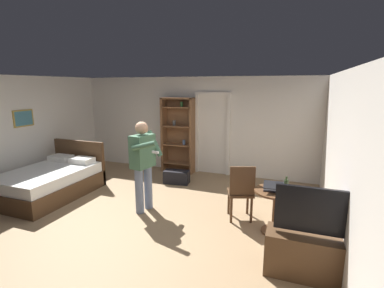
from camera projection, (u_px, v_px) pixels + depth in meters
ground_plane at (137, 215)px, 5.13m from camera, size 7.03×7.03×0.00m
wall_back at (193, 125)px, 7.56m from camera, size 6.63×0.12×2.51m
wall_left at (1, 135)px, 5.99m from camera, size 0.15×5.98×2.51m
wall_right at (347, 165)px, 3.76m from camera, size 0.12×5.98×2.51m
doorway_frame at (213, 128)px, 7.30m from camera, size 0.93×0.08×2.13m
bed at (51, 181)px, 6.02m from camera, size 1.39×1.99×1.02m
bookshelf at (178, 132)px, 7.51m from camera, size 0.87×0.32×1.99m
tv_flatscreen at (314, 252)px, 3.40m from camera, size 1.12×0.40×1.15m
side_table at (275, 204)px, 4.43m from camera, size 0.67×0.67×0.70m
laptop at (274, 188)px, 4.34m from camera, size 0.34×0.34×0.16m
bottle_on_table at (286, 186)px, 4.24m from camera, size 0.06×0.06×0.27m
wooden_chair at (241, 190)px, 4.82m from camera, size 0.54×0.54×0.99m
person_blue_shirt at (143, 160)px, 5.11m from camera, size 0.69×0.69×1.67m
suitcase_dark at (177, 177)px, 6.75m from camera, size 0.62×0.36×0.31m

